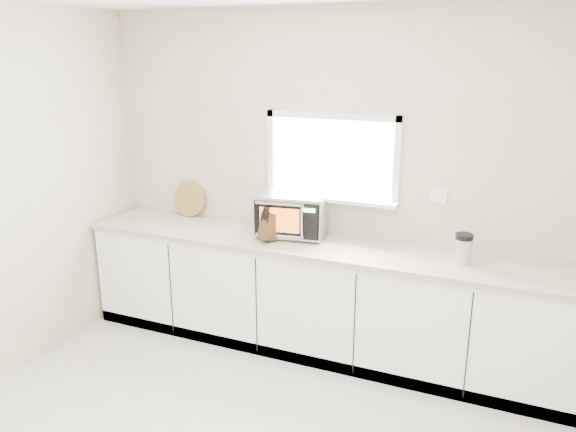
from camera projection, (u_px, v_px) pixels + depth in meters
The scene contains 7 objects.
back_wall at pixel (332, 180), 4.52m from camera, with size 4.00×0.17×2.70m.
cabinets at pixel (317, 299), 4.52m from camera, with size 3.92×0.60×0.88m, color white.
countertop at pixel (318, 246), 4.38m from camera, with size 3.92×0.64×0.04m, color #BEAA9C.
microwave at pixel (293, 213), 4.53m from camera, with size 0.60×0.50×0.35m.
knife_block at pixel (270, 226), 4.38m from camera, with size 0.15×0.22×0.29m.
cutting_board at pixel (189, 199), 5.05m from camera, with size 0.32×0.32×0.02m, color #A06C3E.
coffee_grinder at pixel (463, 248), 3.94m from camera, with size 0.13×0.13×0.22m.
Camera 1 is at (1.41, -2.20, 2.37)m, focal length 35.00 mm.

